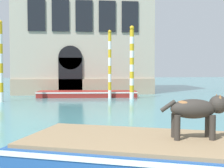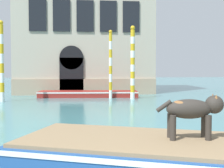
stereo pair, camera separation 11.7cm
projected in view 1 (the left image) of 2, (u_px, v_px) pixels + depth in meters
palazzo_left at (83, 16)px, 24.75m from camera, size 10.19×6.13×12.12m
boat_foreground at (213, 162)px, 5.07m from camera, size 6.84×4.33×0.70m
dog_on_deck at (198, 110)px, 5.27m from camera, size 1.15×0.40×0.76m
boat_moored_near_palazzo at (87, 94)px, 20.49m from camera, size 6.55×2.07×0.38m
mooring_pole_0 at (110, 64)px, 19.40m from camera, size 0.21×0.21×4.25m
mooring_pole_1 at (132, 62)px, 18.90m from camera, size 0.27×0.27×4.45m
mooring_pole_2 at (1, 61)px, 17.31m from camera, size 0.24×0.24×4.53m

